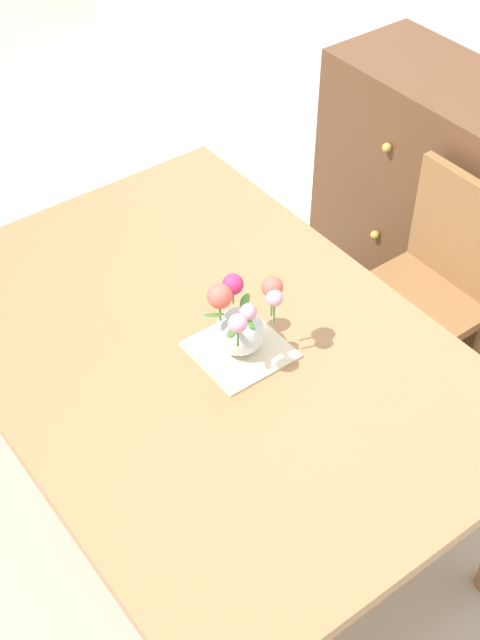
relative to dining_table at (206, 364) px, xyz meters
The scene contains 6 objects.
ground_plane 0.68m from the dining_table, ahead, with size 12.00×12.00×0.00m, color #B7AD99.
dining_table is the anchor object (origin of this frame).
chair_far 0.95m from the dining_table, 88.40° to the left, with size 0.42×0.42×0.90m.
dresser 1.35m from the dining_table, 94.76° to the left, with size 1.40×0.47×1.00m.
placemat 0.13m from the dining_table, 41.10° to the left, with size 0.25×0.25×0.01m, color beige.
flower_vase 0.22m from the dining_table, 40.58° to the left, with size 0.19×0.22×0.25m.
Camera 1 is at (1.42, -0.94, 2.48)m, focal length 48.26 mm.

